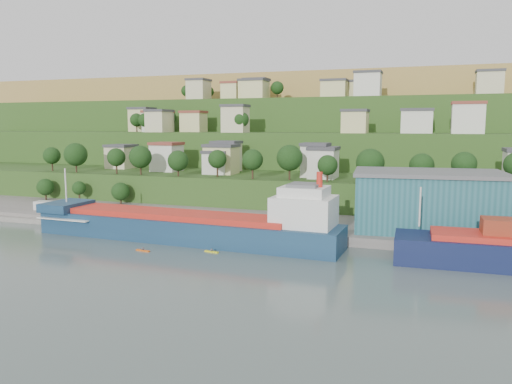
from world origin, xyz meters
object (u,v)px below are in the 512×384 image
at_px(cargo_ship_near, 193,228).
at_px(warehouse, 428,201).
at_px(kayak_orange, 143,250).
at_px(caravan, 47,207).

distance_m(cargo_ship_near, warehouse, 50.80).
height_order(cargo_ship_near, warehouse, cargo_ship_near).
height_order(cargo_ship_near, kayak_orange, cargo_ship_near).
relative_size(caravan, kayak_orange, 2.09).
height_order(warehouse, caravan, warehouse).
bearing_deg(warehouse, cargo_ship_near, -163.91).
bearing_deg(cargo_ship_near, warehouse, 23.74).
bearing_deg(caravan, kayak_orange, -34.51).
xyz_separation_m(cargo_ship_near, warehouse, (46.99, 18.46, 5.62)).
distance_m(caravan, kayak_orange, 49.94).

